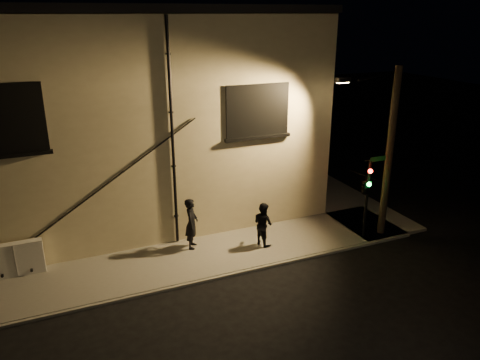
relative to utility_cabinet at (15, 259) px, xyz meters
name	(u,v)px	position (x,y,z in m)	size (l,w,h in m)	color
ground	(251,271)	(7.47, -2.70, -0.71)	(90.00, 90.00, 0.00)	black
sidewalk	(235,216)	(8.70, 1.69, -0.65)	(21.00, 16.00, 0.12)	slate
building	(112,107)	(4.47, 6.29, 3.69)	(16.20, 12.23, 8.80)	beige
utility_cabinet	(15,259)	(0.00, 0.00, 0.00)	(1.80, 0.30, 1.18)	white
pedestrian_a	(192,223)	(6.07, -0.42, 0.39)	(0.72, 0.47, 1.96)	black
pedestrian_b	(263,224)	(8.64, -1.23, 0.25)	(0.82, 0.64, 1.69)	black
traffic_signal	(366,186)	(12.44, -2.30, 1.59)	(1.26, 1.91, 3.25)	black
streetlamp_pole	(386,149)	(13.37, -2.14, 2.90)	(2.02, 1.38, 6.74)	black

